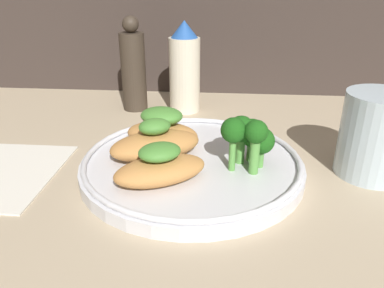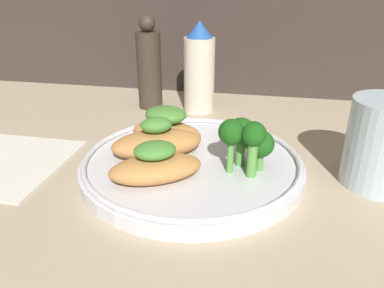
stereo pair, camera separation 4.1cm
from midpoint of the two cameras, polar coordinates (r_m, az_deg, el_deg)
name	(u,v)px [view 2 (the right image)]	position (r cm, az deg, el deg)	size (l,w,h in cm)	color
ground_plane	(192,175)	(42.37, 2.75, -4.86)	(180.00, 180.00, 1.00)	tan
plate	(192,164)	(41.66, 2.79, -3.08)	(24.57, 24.57, 2.00)	silver
grilled_meat_front	(156,166)	(37.00, -2.45, -3.38)	(10.51, 8.65, 4.05)	#BC7F42
grilled_meat_middle	(157,142)	(42.08, -2.62, 0.30)	(11.73, 9.85, 4.47)	#BC7F42
grilled_meat_back	(166,128)	(44.65, -1.37, 2.33)	(9.21, 5.84, 4.71)	#BC7F42
broccoli_bunch	(248,138)	(39.04, 11.52, 0.89)	(5.70, 5.60, 5.84)	#569942
sauce_bottle	(199,69)	(59.24, 3.11, 11.29)	(4.80, 4.80, 14.00)	beige
pepper_grinder	(149,67)	(60.89, -4.61, 11.55)	(3.86, 3.86, 14.60)	#382D23
napkin	(0,162)	(48.25, -25.09, -2.54)	(14.79, 14.79, 0.40)	silver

